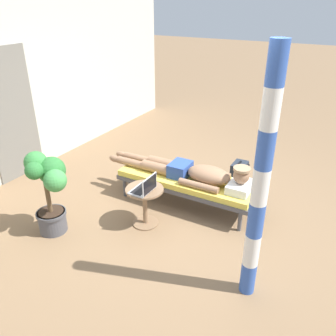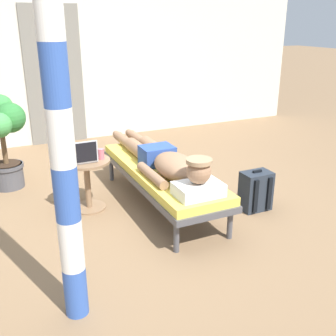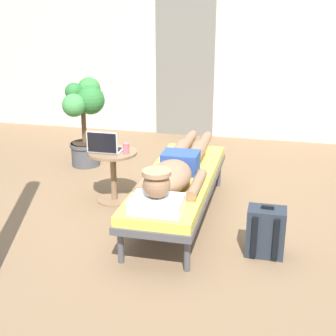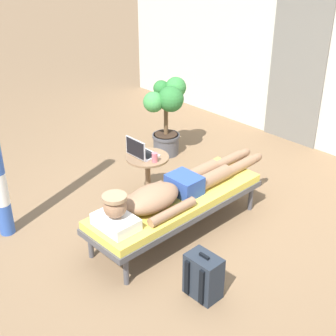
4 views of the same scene
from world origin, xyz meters
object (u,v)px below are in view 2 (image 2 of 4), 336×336
at_px(side_table, 87,176).
at_px(drink_glass, 101,154).
at_px(potted_plant, 5,135).
at_px(laptop, 81,157).
at_px(backpack, 255,191).
at_px(lounge_chair, 161,174).
at_px(person_reclining, 165,161).
at_px(porch_post, 61,138).

bearing_deg(side_table, drink_glass, -10.37).
bearing_deg(drink_glass, potted_plant, 130.45).
bearing_deg(laptop, drink_glass, 6.48).
relative_size(drink_glass, backpack, 0.25).
bearing_deg(laptop, lounge_chair, -13.86).
height_order(person_reclining, backpack, person_reclining).
bearing_deg(drink_glass, laptop, -173.52).
relative_size(backpack, porch_post, 0.18).
height_order(laptop, backpack, laptop).
bearing_deg(side_table, laptop, -139.48).
height_order(lounge_chair, porch_post, porch_post).
height_order(potted_plant, porch_post, porch_post).
height_order(lounge_chair, person_reclining, person_reclining).
distance_m(side_table, drink_glass, 0.27).
relative_size(person_reclining, porch_post, 0.90).
bearing_deg(lounge_chair, potted_plant, 139.58).
bearing_deg(laptop, potted_plant, 121.74).
height_order(side_table, drink_glass, drink_glass).
bearing_deg(person_reclining, backpack, -25.73).
xyz_separation_m(person_reclining, potted_plant, (-1.38, 1.27, 0.11)).
bearing_deg(potted_plant, person_reclining, -42.64).
xyz_separation_m(drink_glass, potted_plant, (-0.82, 0.96, 0.05)).
bearing_deg(backpack, lounge_chair, 149.14).
xyz_separation_m(potted_plant, porch_post, (0.19, -2.44, 0.58)).
bearing_deg(person_reclining, laptop, 159.68).
xyz_separation_m(person_reclining, porch_post, (-1.19, -1.17, 0.69)).
bearing_deg(potted_plant, drink_glass, -49.55).
distance_m(drink_glass, porch_post, 1.73).
relative_size(side_table, drink_glass, 5.00).
distance_m(laptop, drink_glass, 0.21).
relative_size(lounge_chair, side_table, 3.75).
relative_size(lounge_chair, laptop, 6.33).
bearing_deg(lounge_chair, drink_glass, 159.10).
bearing_deg(backpack, side_table, 154.44).
xyz_separation_m(lounge_chair, side_table, (-0.71, 0.24, 0.01)).
relative_size(laptop, backpack, 0.73).
relative_size(backpack, potted_plant, 0.40).
relative_size(side_table, potted_plant, 0.50).
distance_m(lounge_chair, drink_glass, 0.64).
distance_m(laptop, potted_plant, 1.16).
xyz_separation_m(lounge_chair, person_reclining, (0.00, -0.10, 0.17)).
xyz_separation_m(side_table, porch_post, (-0.48, -1.51, 0.85)).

